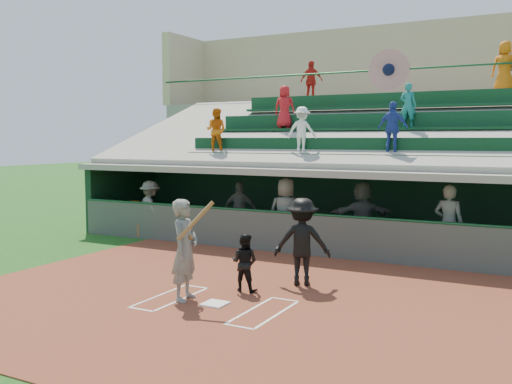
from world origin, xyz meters
The scene contains 20 objects.
ground centered at (0.00, 0.00, 0.00)m, with size 100.00×100.00×0.00m, color #194A15.
dirt_slab centered at (0.00, 0.50, 0.01)m, with size 11.00×9.00×0.02m, color brown.
home_plate centered at (0.00, 0.00, 0.04)m, with size 0.43×0.43×0.03m, color white.
batters_box_chalk centered at (0.00, 0.00, 0.02)m, with size 2.65×1.85×0.01m.
dugout_floor centered at (0.00, 6.75, 0.02)m, with size 16.00×3.50×0.04m, color gray.
concourse_slab centered at (0.00, 13.50, 2.30)m, with size 20.00×3.00×4.60m, color gray.
grandstand centered at (-0.01, 10.51, 2.26)m, with size 20.40×10.40×7.80m.
batter_at_plate centered at (-0.67, 0.00, 1.00)m, with size 0.91×0.81×1.95m.
catcher centered at (0.02, 1.10, 0.61)m, with size 0.57×0.45×1.18m, color black.
home_umpire centered at (0.86, 2.10, 0.94)m, with size 1.19×0.69×1.85m, color black.
dugout_bench centered at (0.04, 7.90, 0.24)m, with size 13.34×0.40×0.40m, color brown.
white_table centered at (-6.91, 5.93, 0.35)m, with size 0.71×0.53×0.62m, color silver.
water_cooler centered at (-6.88, 6.00, 0.85)m, with size 0.37×0.37×0.37m, color #D8640C.
dugout_player_a centered at (-5.63, 5.23, 0.92)m, with size 1.14×0.66×1.77m, color #51534F.
dugout_player_b centered at (-2.97, 6.22, 0.92)m, with size 1.03×0.43×1.76m, color #565954.
dugout_player_c centered at (-1.07, 5.45, 1.03)m, with size 0.97×0.63×1.99m, color #50534E.
dugout_player_d centered at (0.81, 6.45, 0.98)m, with size 1.75×0.56×1.88m, color #595C57.
dugout_player_e centered at (3.27, 5.56, 1.02)m, with size 0.71×0.47×1.96m, color #565854.
concourse_staff_a centered at (-3.29, 12.62, 5.41)m, with size 0.95×0.39×1.61m, color red.
concourse_staff_b centered at (3.86, 12.22, 5.48)m, with size 0.86×0.56×1.77m, color #CC630C.
Camera 1 is at (5.53, -8.85, 3.11)m, focal length 40.00 mm.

